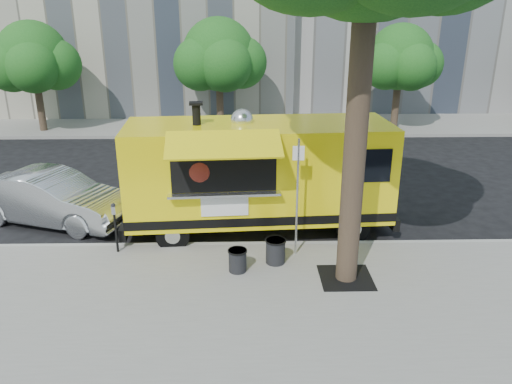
% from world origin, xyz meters
% --- Properties ---
extents(ground, '(120.00, 120.00, 0.00)m').
position_xyz_m(ground, '(0.00, 0.00, 0.00)').
color(ground, black).
rests_on(ground, ground).
extents(sidewalk, '(60.00, 6.00, 0.15)m').
position_xyz_m(sidewalk, '(0.00, -4.00, 0.07)').
color(sidewalk, gray).
rests_on(sidewalk, ground).
extents(curb, '(60.00, 0.14, 0.16)m').
position_xyz_m(curb, '(0.00, -0.93, 0.07)').
color(curb, '#999993').
rests_on(curb, ground).
extents(far_sidewalk, '(60.00, 5.00, 0.15)m').
position_xyz_m(far_sidewalk, '(0.00, 13.50, 0.07)').
color(far_sidewalk, gray).
rests_on(far_sidewalk, ground).
extents(tree_well, '(1.20, 1.20, 0.02)m').
position_xyz_m(tree_well, '(2.60, -2.80, 0.15)').
color(tree_well, black).
rests_on(tree_well, sidewalk).
extents(far_tree_a, '(3.42, 3.42, 5.36)m').
position_xyz_m(far_tree_a, '(-10.00, 12.30, 3.78)').
color(far_tree_a, '#33261C').
rests_on(far_tree_a, far_sidewalk).
extents(far_tree_b, '(3.60, 3.60, 5.50)m').
position_xyz_m(far_tree_b, '(-1.00, 12.70, 3.83)').
color(far_tree_b, '#33261C').
rests_on(far_tree_b, far_sidewalk).
extents(far_tree_c, '(3.24, 3.24, 5.21)m').
position_xyz_m(far_tree_c, '(8.00, 12.40, 3.72)').
color(far_tree_c, '#33261C').
rests_on(far_tree_c, far_sidewalk).
extents(sign_post, '(0.28, 0.06, 3.00)m').
position_xyz_m(sign_post, '(1.55, -1.55, 1.85)').
color(sign_post, silver).
rests_on(sign_post, sidewalk).
extents(parking_meter, '(0.11, 0.11, 1.33)m').
position_xyz_m(parking_meter, '(-3.00, -1.35, 0.98)').
color(parking_meter, black).
rests_on(parking_meter, sidewalk).
extents(food_truck, '(7.61, 3.84, 3.70)m').
position_xyz_m(food_truck, '(0.62, 0.17, 1.74)').
color(food_truck, yellow).
rests_on(food_truck, ground).
extents(sedan, '(5.03, 3.10, 1.56)m').
position_xyz_m(sedan, '(-5.41, 0.89, 0.78)').
color(sedan, '#B4B7BB').
rests_on(sedan, ground).
extents(trash_bin_left, '(0.51, 0.51, 0.61)m').
position_xyz_m(trash_bin_left, '(1.01, -2.02, 0.48)').
color(trash_bin_left, black).
rests_on(trash_bin_left, sidewalk).
extents(trash_bin_right, '(0.46, 0.46, 0.55)m').
position_xyz_m(trash_bin_right, '(0.09, -2.41, 0.44)').
color(trash_bin_right, black).
rests_on(trash_bin_right, sidewalk).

